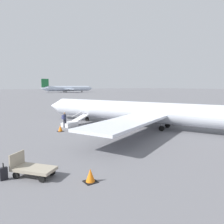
% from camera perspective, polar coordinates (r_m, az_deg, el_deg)
% --- Properties ---
extents(ground_plane, '(600.00, 600.00, 0.00)m').
position_cam_1_polar(ground_plane, '(25.42, 8.16, -3.94)').
color(ground_plane, slate).
extents(airplane_main, '(28.94, 22.90, 6.01)m').
position_cam_1_polar(airplane_main, '(24.81, 10.09, -0.06)').
color(airplane_main, silver).
rests_on(airplane_main, ground).
extents(airplane_far_left, '(31.34, 41.40, 9.39)m').
position_cam_1_polar(airplane_far_left, '(161.39, -11.41, 6.05)').
color(airplane_far_left, silver).
rests_on(airplane_far_left, ground).
extents(boarding_stairs, '(2.56, 4.08, 1.56)m').
position_cam_1_polar(boarding_stairs, '(26.38, -10.41, -2.80)').
color(boarding_stairs, silver).
rests_on(boarding_stairs, ground).
extents(passenger, '(0.45, 0.57, 1.74)m').
position_cam_1_polar(passenger, '(25.42, -12.29, -1.74)').
color(passenger, '#23232D').
rests_on(passenger, ground).
extents(luggage_cart, '(2.40, 2.24, 1.22)m').
position_cam_1_polar(luggage_cart, '(12.49, -20.16, -13.61)').
color(luggage_cart, '#9E937F').
rests_on(luggage_cart, ground).
extents(suitcase, '(0.26, 0.38, 0.88)m').
position_cam_1_polar(suitcase, '(12.70, -26.46, -14.19)').
color(suitcase, black).
rests_on(suitcase, ground).
extents(traffic_cone_near_stairs, '(0.60, 0.60, 0.66)m').
position_cam_1_polar(traffic_cone_near_stairs, '(23.44, -13.34, -4.22)').
color(traffic_cone_near_stairs, black).
rests_on(traffic_cone_near_stairs, ground).
extents(traffic_cone_near_cart, '(0.62, 0.62, 0.68)m').
position_cam_1_polar(traffic_cone_near_cart, '(11.27, -5.67, -16.25)').
color(traffic_cone_near_cart, black).
rests_on(traffic_cone_near_cart, ground).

